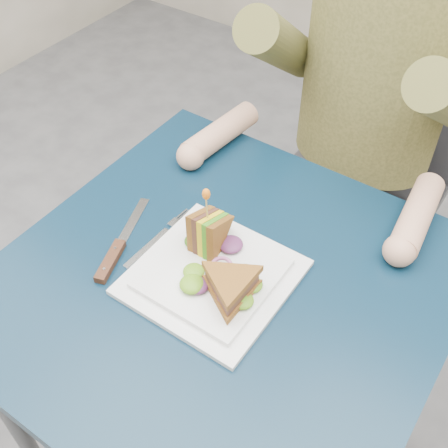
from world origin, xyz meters
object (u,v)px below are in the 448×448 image
Objects in this scene: sandwich_upright at (207,232)px; fork at (157,239)px; diner at (381,45)px; sandwich_flat at (231,287)px; table at (222,308)px; chair at (370,155)px; knife at (115,253)px; plate at (212,276)px.

fork is at bearing -163.61° from sandwich_upright.
diner is 0.64m from sandwich_flat.
sandwich_upright reaches higher than table.
sandwich_flat reaches higher than table.
sandwich_flat is at bearing -38.83° from table.
chair reaches higher than knife.
fork is 0.84× the size of knife.
plate is at bearing 17.60° from knife.
sandwich_upright reaches higher than knife.
table is 0.65m from diner.
fork is at bearing 176.07° from table.
diner reaches higher than sandwich_upright.
sandwich_upright is (-0.06, -0.55, -0.13)m from diner.
sandwich_upright is 0.11m from fork.
chair reaches higher than sandwich_flat.
sandwich_upright is (-0.06, -0.67, 0.24)m from chair.
table is at bearing -90.00° from diner.
chair is 5.18× the size of fork.
knife is at bearing -104.17° from chair.
sandwich_upright is at bearing -96.02° from diner.
fork is (-0.15, -0.69, 0.19)m from chair.
chair is 7.63× the size of sandwich_upright.
fork is at bearing 61.77° from knife.
chair is at bearing 77.45° from fork.
sandwich_upright is 0.57× the size of knife.
sandwich_flat reaches higher than knife.
table is 2.88× the size of plate.
fork is at bearing 173.11° from plate.
plate is 0.07m from sandwich_flat.
sandwich_upright is at bearing 36.81° from knife.
knife is (-0.18, -0.06, -0.00)m from plate.
chair is 5.73× the size of sandwich_flat.
diner is 3.47× the size of knife.
fork is (-0.15, 0.01, 0.08)m from table.
sandwich_upright is (-0.10, 0.07, 0.01)m from sandwich_flat.
chair reaches higher than table.
plate reaches higher than fork.
plate is (-0.02, -0.01, 0.09)m from table.
table is at bearing -33.67° from sandwich_upright.
plate reaches higher than table.
chair is 3.58× the size of plate.
table is 4.18× the size of fork.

